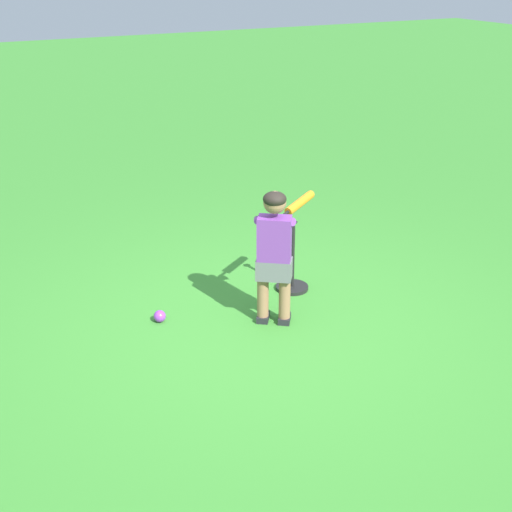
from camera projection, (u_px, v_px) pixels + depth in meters
The scene contains 4 objects.
ground_plane at pixel (261, 330), 5.36m from camera, with size 40.00×40.00×0.00m, color #38842D.
child_batter at pixel (276, 244), 5.24m from camera, with size 0.71×0.52×1.08m.
play_ball_far_left at pixel (160, 316), 5.46m from camera, with size 0.10×0.10×0.10m, color purple.
batting_tee at pixel (292, 278), 5.97m from camera, with size 0.28×0.28×0.62m.
Camera 1 is at (-2.18, -4.14, 2.68)m, focal length 48.84 mm.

